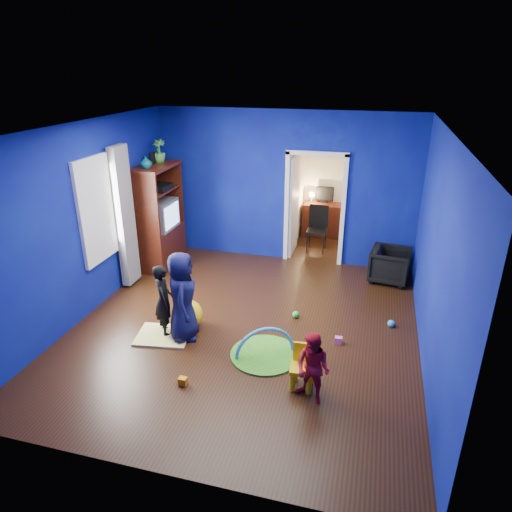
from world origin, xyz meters
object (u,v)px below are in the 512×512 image
(child_black, at_px, (164,300))
(crt_tv, at_px, (161,215))
(child_navy, at_px, (182,297))
(toddler_red, at_px, (313,368))
(folding_chair, at_px, (317,230))
(hopper_ball, at_px, (188,314))
(play_mat, at_px, (265,354))
(armchair, at_px, (390,265))
(tv_armoire, at_px, (159,217))
(study_desk, at_px, (323,220))
(kid_chair, at_px, (302,370))
(vase, at_px, (146,162))

(child_black, bearing_deg, crt_tv, -10.82)
(child_black, distance_m, child_navy, 0.33)
(toddler_red, relative_size, folding_chair, 0.96)
(hopper_ball, bearing_deg, play_mat, -17.15)
(child_black, relative_size, toddler_red, 1.23)
(hopper_ball, xyz_separation_m, play_mat, (1.28, -0.40, -0.21))
(armchair, height_order, folding_chair, folding_chair)
(toddler_red, distance_m, tv_armoire, 4.69)
(study_desk, bearing_deg, kid_chair, -85.22)
(kid_chair, bearing_deg, play_mat, 135.43)
(tv_armoire, relative_size, play_mat, 2.08)
(child_black, height_order, toddler_red, child_black)
(hopper_ball, xyz_separation_m, folding_chair, (1.42, 3.52, 0.24))
(armchair, relative_size, vase, 3.21)
(child_black, bearing_deg, tv_armoire, -10.01)
(toddler_red, bearing_deg, kid_chair, 150.74)
(child_navy, relative_size, vase, 6.20)
(folding_chair, bearing_deg, study_desk, 90.00)
(armchair, distance_m, folding_chair, 1.85)
(crt_tv, bearing_deg, child_black, -64.08)
(child_black, height_order, crt_tv, crt_tv)
(armchair, bearing_deg, child_navy, 141.20)
(armchair, distance_m, child_navy, 3.92)
(hopper_ball, height_order, study_desk, study_desk)
(tv_armoire, distance_m, folding_chair, 3.22)
(study_desk, bearing_deg, crt_tv, -138.89)
(tv_armoire, bearing_deg, toddler_red, -42.71)
(hopper_ball, bearing_deg, study_desk, 72.41)
(study_desk, relative_size, folding_chair, 0.96)
(vase, bearing_deg, child_navy, -54.05)
(armchair, height_order, play_mat, armchair)
(child_navy, relative_size, toddler_red, 1.48)
(tv_armoire, relative_size, crt_tv, 2.80)
(study_desk, height_order, folding_chair, folding_chair)
(play_mat, bearing_deg, tv_armoire, 137.64)
(child_navy, relative_size, crt_tv, 1.87)
(child_navy, height_order, vase, vase)
(child_navy, xyz_separation_m, folding_chair, (1.37, 3.77, -0.20))
(child_navy, bearing_deg, kid_chair, -129.78)
(hopper_ball, distance_m, study_desk, 4.70)
(vase, relative_size, hopper_ball, 0.48)
(child_black, height_order, child_navy, child_navy)
(toddler_red, bearing_deg, folding_chair, 121.27)
(armchair, height_order, child_navy, child_navy)
(vase, bearing_deg, kid_chair, -39.10)
(armchair, bearing_deg, crt_tv, 102.98)
(armchair, height_order, tv_armoire, tv_armoire)
(armchair, bearing_deg, kid_chair, 170.90)
(armchair, height_order, toddler_red, toddler_red)
(hopper_ball, bearing_deg, kid_chair, -25.89)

